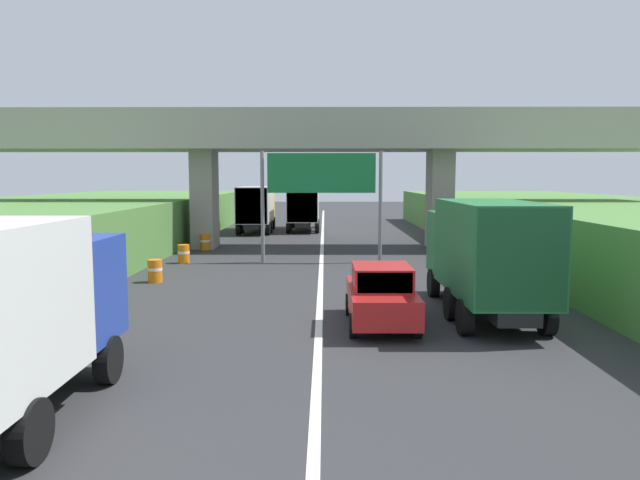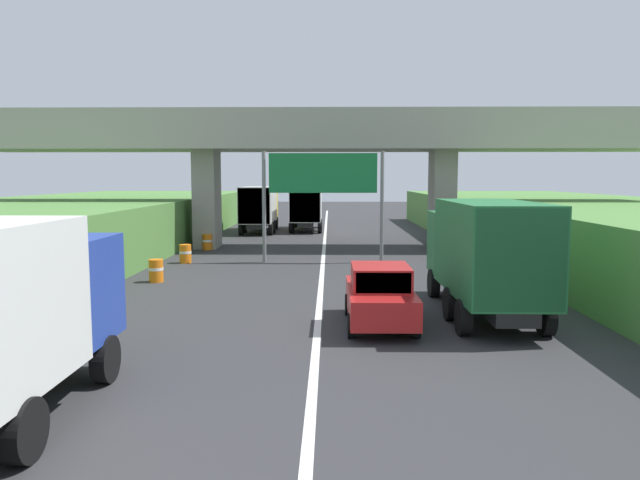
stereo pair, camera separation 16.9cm
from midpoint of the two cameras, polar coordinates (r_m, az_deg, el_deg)
lane_centre_stripe at (r=28.57m, az=0.44°, el=-2.27°), size 0.20×92.20×0.01m
overpass_bridge at (r=34.84m, az=0.54°, el=9.03°), size 40.00×4.80×7.88m
overhead_highway_sign at (r=28.71m, az=0.45°, el=5.73°), size 5.88×0.18×5.38m
speed_limit_sign at (r=21.93m, az=19.98°, el=-1.27°), size 0.60×0.08×2.23m
truck_white at (r=46.36m, az=-1.19°, el=3.30°), size 2.44×7.30×3.44m
truck_yellow at (r=45.08m, az=-5.71°, el=3.20°), size 2.44×7.30×3.44m
truck_green at (r=18.30m, az=15.67°, el=-1.07°), size 2.44×7.30×3.44m
car_red at (r=16.63m, az=6.05°, el=-5.33°), size 1.86×4.10×1.72m
construction_barrel_1 at (r=14.87m, az=-27.30°, el=-8.91°), size 0.57×0.57×0.90m
construction_barrel_2 at (r=19.46m, az=-19.46°, el=-5.17°), size 0.57×0.57×0.90m
construction_barrel_3 at (r=24.38m, az=-15.24°, el=-2.83°), size 0.57×0.57×0.90m
construction_barrel_4 at (r=29.44m, az=-12.61°, el=-1.28°), size 0.57×0.57×0.90m
construction_barrel_5 at (r=34.54m, az=-10.61°, el=-0.18°), size 0.57×0.57×0.90m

